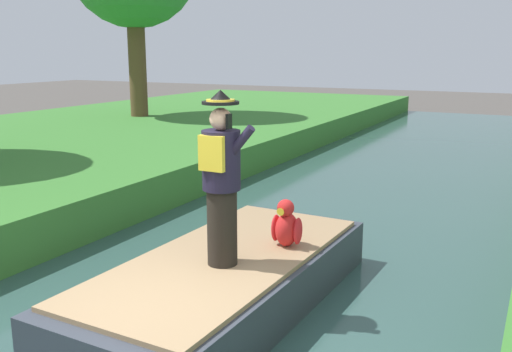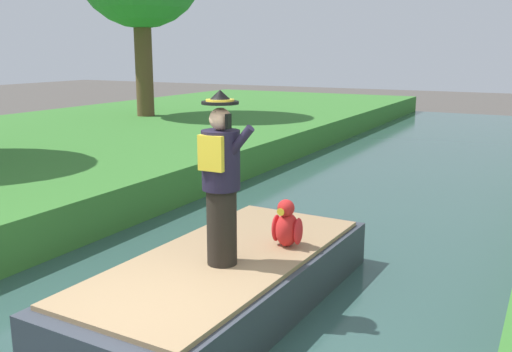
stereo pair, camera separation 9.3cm
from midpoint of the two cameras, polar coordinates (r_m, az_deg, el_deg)
boat at (r=6.49m, az=-2.70°, el=-10.54°), size 1.93×4.26×0.61m
person_pirate at (r=5.88m, az=-3.07°, el=-0.36°), size 0.61×0.42×1.85m
parrot_plush at (r=6.60m, az=3.53°, el=-5.05°), size 0.36×0.35×0.57m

